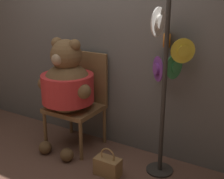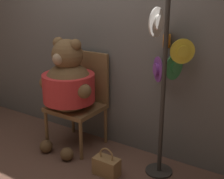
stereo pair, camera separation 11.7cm
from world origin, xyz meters
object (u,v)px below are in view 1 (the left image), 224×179
Objects in this scene: teddy_bear at (67,85)px; handbag_on_ground at (108,166)px; hat_display_rack at (165,76)px; chair at (80,97)px.

handbag_on_ground is (0.68, -0.24, -0.69)m from teddy_bear.
chair is at bearing 177.68° from hat_display_rack.
hat_display_rack is at bearing -2.32° from chair.
teddy_bear is 0.74× the size of hat_display_rack.
handbag_on_ground is (0.66, -0.43, -0.49)m from chair.
hat_display_rack reaches higher than chair.
hat_display_rack is (1.10, 0.15, 0.23)m from teddy_bear.
teddy_bear reaches higher than handbag_on_ground.
teddy_bear is (-0.02, -0.19, 0.20)m from chair.
hat_display_rack is 1.08m from handbag_on_ground.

